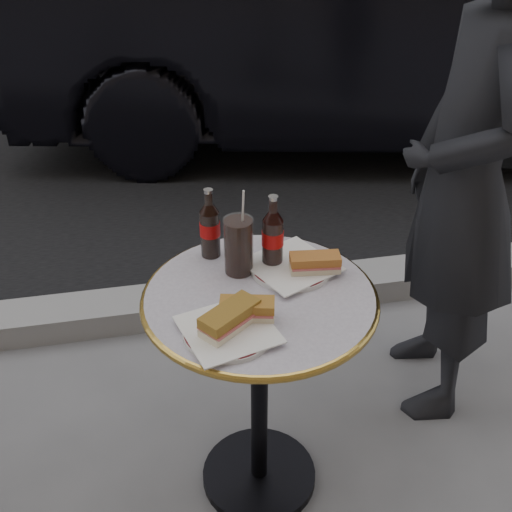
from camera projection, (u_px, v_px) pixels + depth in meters
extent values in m
plane|color=slate|center=(259.00, 477.00, 2.07)|extent=(80.00, 80.00, 0.00)
cube|color=black|center=(155.00, 53.00, 6.18)|extent=(40.00, 8.00, 0.00)
cube|color=gray|center=(217.00, 300.00, 2.78)|extent=(40.00, 0.20, 0.12)
cylinder|color=silver|center=(228.00, 332.00, 1.53)|extent=(0.24, 0.24, 0.01)
cylinder|color=silver|center=(291.00, 267.00, 1.76)|extent=(0.28, 0.28, 0.01)
cube|color=olive|center=(230.00, 319.00, 1.52)|extent=(0.17, 0.15, 0.05)
cube|color=#A36C29|center=(247.00, 310.00, 1.56)|extent=(0.14, 0.09, 0.05)
cube|color=#B76C2E|center=(315.00, 264.00, 1.72)|extent=(0.14, 0.08, 0.05)
cylinder|color=black|center=(239.00, 246.00, 1.71)|extent=(0.10, 0.10, 0.16)
imported|color=black|center=(371.00, 24.00, 4.06)|extent=(2.50, 4.77, 1.49)
imported|color=black|center=(464.00, 182.00, 1.97)|extent=(0.50, 0.67, 1.69)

